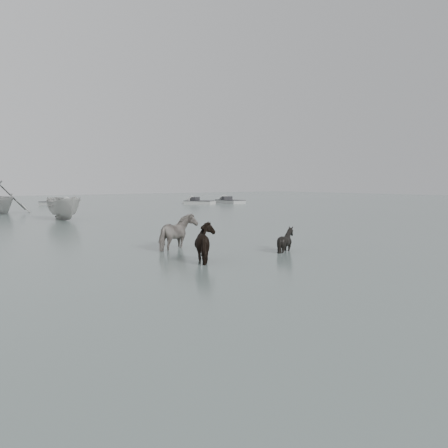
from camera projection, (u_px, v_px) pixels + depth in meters
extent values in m
plane|color=#576763|center=(241.00, 252.00, 17.37)|extent=(140.00, 140.00, 0.00)
imported|color=black|center=(177.00, 228.00, 18.00)|extent=(1.96, 1.51, 1.51)
imported|color=black|center=(209.00, 239.00, 15.30)|extent=(1.31, 1.48, 1.38)
imported|color=black|center=(286.00, 235.00, 17.44)|extent=(1.27, 1.20, 1.15)
imported|color=#989A97|center=(0.00, 196.00, 37.16)|extent=(5.55, 6.00, 2.61)
imported|color=#B2B2AE|center=(64.00, 207.00, 31.39)|extent=(1.98, 4.41, 1.66)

